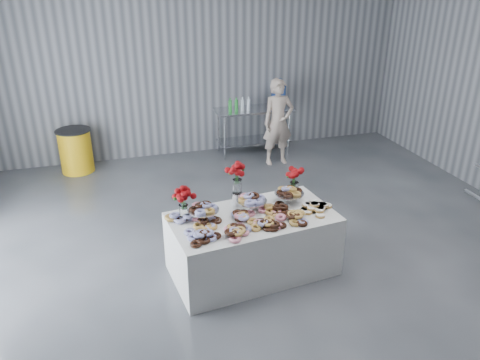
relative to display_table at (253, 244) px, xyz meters
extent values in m
plane|color=#34373B|center=(0.32, -0.28, -0.38)|extent=(9.00, 9.00, 0.00)
cube|color=gray|center=(0.32, 4.22, 1.62)|extent=(8.00, 0.04, 4.00)
cube|color=silver|center=(0.00, 0.00, 0.00)|extent=(2.00, 1.20, 0.75)
cube|color=silver|center=(1.26, 3.82, 0.51)|extent=(1.50, 0.60, 0.04)
cube|color=silver|center=(1.26, 3.82, -0.12)|extent=(1.40, 0.55, 0.03)
cylinder|color=silver|center=(0.61, 3.57, 0.05)|extent=(0.04, 0.04, 0.86)
cylinder|color=silver|center=(1.91, 3.57, 0.05)|extent=(0.04, 0.04, 0.86)
cylinder|color=silver|center=(0.61, 4.07, 0.05)|extent=(0.04, 0.04, 0.86)
cylinder|color=silver|center=(1.91, 4.07, 0.05)|extent=(0.04, 0.04, 0.86)
cylinder|color=silver|center=(-0.56, 0.09, 0.44)|extent=(0.06, 0.06, 0.12)
cylinder|color=silver|center=(-0.56, 0.09, 0.50)|extent=(0.36, 0.36, 0.01)
cylinder|color=silver|center=(0.03, 0.15, 0.44)|extent=(0.06, 0.06, 0.12)
cylinder|color=silver|center=(0.03, 0.15, 0.50)|extent=(0.36, 0.36, 0.01)
cylinder|color=silver|center=(0.53, 0.21, 0.44)|extent=(0.06, 0.06, 0.12)
cylinder|color=silver|center=(0.53, 0.21, 0.50)|extent=(0.36, 0.36, 0.01)
cylinder|color=white|center=(-0.77, 0.17, 0.46)|extent=(0.11, 0.11, 0.18)
cylinder|color=#1E5919|center=(-0.77, 0.17, 0.59)|extent=(0.04, 0.04, 0.18)
cylinder|color=white|center=(0.66, 0.38, 0.46)|extent=(0.11, 0.11, 0.18)
cylinder|color=#1E5919|center=(0.66, 0.38, 0.59)|extent=(0.04, 0.04, 0.18)
cylinder|color=silver|center=(-0.09, 0.34, 0.45)|extent=(0.14, 0.14, 0.15)
cylinder|color=white|center=(-0.09, 0.34, 0.61)|extent=(0.11, 0.11, 0.18)
cylinder|color=#1E5919|center=(-0.09, 0.34, 0.75)|extent=(0.04, 0.04, 0.18)
cylinder|color=blue|center=(1.76, 3.82, 0.73)|extent=(0.28, 0.28, 0.40)
sphere|color=blue|center=(1.76, 3.82, 0.98)|extent=(0.20, 0.20, 0.20)
imported|color=#CC8C93|center=(1.52, 3.17, 0.42)|extent=(0.59, 0.39, 1.59)
cylinder|color=gold|center=(-2.08, 3.82, 0.01)|extent=(0.57, 0.57, 0.76)
cylinder|color=black|center=(-2.08, 3.82, 0.40)|extent=(0.61, 0.61, 0.02)
camera|label=1|loc=(-1.50, -4.50, 2.99)|focal=35.00mm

